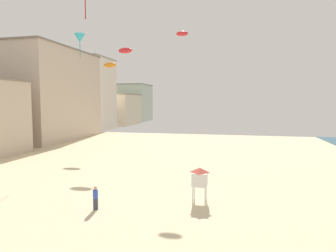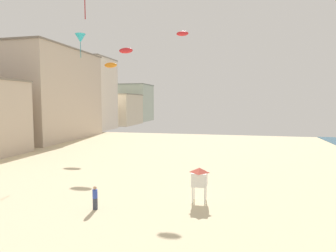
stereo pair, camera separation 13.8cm
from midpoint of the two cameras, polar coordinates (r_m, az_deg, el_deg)
boardwalk_hotel_mid at (r=64.05m, az=-23.74°, el=5.64°), size 16.03×21.92×17.65m
boardwalk_hotel_far at (r=80.35m, az=-15.58°, el=6.01°), size 11.99×12.38×18.79m
boardwalk_hotel_distant at (r=96.50m, az=-10.50°, el=3.22°), size 14.06×16.18×9.87m
boardwalk_hotel_furthest at (r=113.88m, az=-6.82°, el=4.53°), size 11.77×14.42×14.01m
kite_flyer at (r=21.15m, az=-14.16°, el=-13.22°), size 0.34×0.34×1.64m
lifeguard_stand at (r=22.00m, az=6.04°, el=-9.90°), size 1.10×1.10×2.55m
kite_red_parafoil at (r=42.71m, az=-8.43°, el=14.37°), size 2.03×0.56×0.79m
kite_orange_parafoil at (r=48.83m, az=-11.36°, el=11.58°), size 2.14×0.60×0.83m
kite_cyan_delta at (r=40.42m, az=-16.94°, el=16.10°), size 1.32×1.32×3.01m
kite_red_parafoil_2 at (r=34.38m, az=2.65°, el=17.57°), size 1.38×0.38×0.54m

